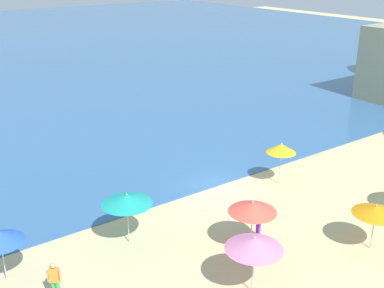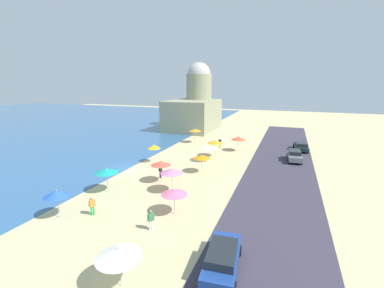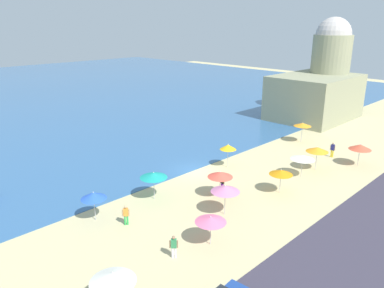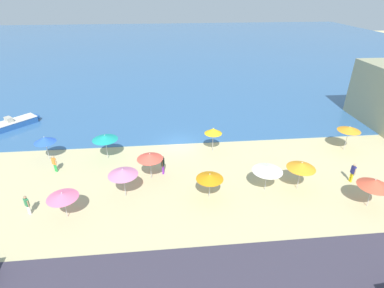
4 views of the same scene
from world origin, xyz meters
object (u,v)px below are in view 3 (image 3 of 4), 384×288
object	(u,v)px
beach_umbrella_8	(225,189)
harbor_fortress	(321,84)
bather_2	(126,214)
beach_umbrella_9	(281,172)
beach_umbrella_4	(303,125)
beach_umbrella_0	(94,196)
bather_3	(333,149)
beach_umbrella_10	(228,147)
beach_umbrella_2	(317,149)
beach_umbrella_5	(303,157)
beach_umbrella_1	(154,175)
beach_umbrella_3	(220,174)
bather_1	(222,182)
beach_umbrella_6	(211,220)
beach_umbrella_7	(113,277)
bather_0	(174,246)
beach_umbrella_11	(360,147)

from	to	relation	value
beach_umbrella_8	harbor_fortress	distance (m)	37.04
bather_2	beach_umbrella_9	bearing A→B (deg)	-21.21
beach_umbrella_4	bather_2	size ratio (longest dim) A/B	1.63
beach_umbrella_0	bather_3	distance (m)	27.21
beach_umbrella_10	bather_2	size ratio (longest dim) A/B	1.60
beach_umbrella_2	beach_umbrella_5	xyz separation A→B (m)	(-2.66, 0.11, -0.20)
beach_umbrella_5	beach_umbrella_1	bearing A→B (deg)	154.41
beach_umbrella_3	beach_umbrella_4	world-z (taller)	beach_umbrella_4
beach_umbrella_5	beach_umbrella_4	bearing A→B (deg)	29.76
beach_umbrella_1	beach_umbrella_10	xyz separation A→B (m)	(10.19, 0.37, 0.01)
beach_umbrella_0	beach_umbrella_3	bearing A→B (deg)	-23.19
beach_umbrella_5	bather_1	bearing A→B (deg)	158.24
beach_umbrella_5	beach_umbrella_6	distance (m)	15.12
beach_umbrella_9	beach_umbrella_10	xyz separation A→B (m)	(1.45, 7.28, 0.26)
beach_umbrella_8	bather_3	bearing A→B (deg)	0.26
beach_umbrella_4	beach_umbrella_6	xyz separation A→B (m)	(-25.05, -7.41, -0.42)
beach_umbrella_8	beach_umbrella_5	bearing A→B (deg)	-1.94
beach_umbrella_5	beach_umbrella_9	distance (m)	4.65
beach_umbrella_7	bather_2	bearing A→B (deg)	50.78
beach_umbrella_3	beach_umbrella_8	world-z (taller)	beach_umbrella_8
beach_umbrella_1	beach_umbrella_2	distance (m)	17.29
beach_umbrella_5	bather_0	xyz separation A→B (m)	(-17.83, -1.06, -1.15)
beach_umbrella_9	bather_2	size ratio (longest dim) A/B	1.40
beach_umbrella_4	beach_umbrella_5	xyz separation A→B (m)	(-10.03, -5.73, -0.29)
beach_umbrella_0	beach_umbrella_3	world-z (taller)	beach_umbrella_3
beach_umbrella_5	beach_umbrella_6	xyz separation A→B (m)	(-15.03, -1.68, -0.13)
beach_umbrella_7	beach_umbrella_9	distance (m)	18.58
beach_umbrella_5	beach_umbrella_7	world-z (taller)	beach_umbrella_7
beach_umbrella_0	bather_1	xyz separation A→B (m)	(10.76, -3.55, -1.09)
beach_umbrella_3	bather_2	xyz separation A→B (m)	(-8.45, 1.91, -1.27)
beach_umbrella_7	beach_umbrella_0	bearing A→B (deg)	64.84
beach_umbrella_0	harbor_fortress	distance (m)	43.46
beach_umbrella_2	beach_umbrella_9	bearing A→B (deg)	-176.84
beach_umbrella_1	beach_umbrella_5	xyz separation A→B (m)	(13.36, -6.40, -0.18)
beach_umbrella_3	beach_umbrella_9	xyz separation A→B (m)	(4.53, -3.13, -0.20)
beach_umbrella_5	beach_umbrella_6	world-z (taller)	beach_umbrella_5
beach_umbrella_6	bather_0	size ratio (longest dim) A/B	1.36
beach_umbrella_5	bather_3	size ratio (longest dim) A/B	1.38
beach_umbrella_1	beach_umbrella_10	distance (m)	10.20
beach_umbrella_1	bather_2	world-z (taller)	beach_umbrella_1
beach_umbrella_8	bather_1	size ratio (longest dim) A/B	1.44
bather_3	beach_umbrella_11	bearing A→B (deg)	-99.85
beach_umbrella_0	bather_3	bearing A→B (deg)	-13.46
beach_umbrella_0	beach_umbrella_1	world-z (taller)	beach_umbrella_1
beach_umbrella_5	harbor_fortress	bearing A→B (deg)	24.24
beach_umbrella_9	bather_2	bearing A→B (deg)	158.79
beach_umbrella_1	beach_umbrella_11	size ratio (longest dim) A/B	1.03
beach_umbrella_10	bather_1	size ratio (longest dim) A/B	1.46
beach_umbrella_4	beach_umbrella_7	world-z (taller)	beach_umbrella_4
beach_umbrella_11	bather_3	xyz separation A→B (m)	(0.54, 3.14, -1.12)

